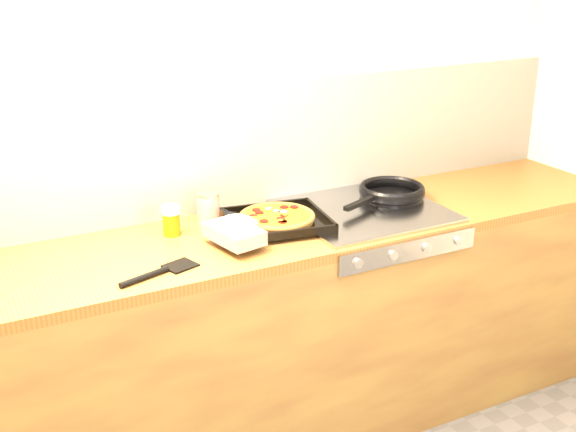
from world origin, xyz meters
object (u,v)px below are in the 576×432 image
juice_glass (171,220)px  pizza_on_tray (265,222)px  tomato_can (208,209)px  frying_pan (391,192)px

juice_glass → pizza_on_tray: bearing=-22.7°
pizza_on_tray → tomato_can: tomato_can is taller
frying_pan → tomato_can: (-0.77, 0.10, 0.02)m
frying_pan → juice_glass: (-0.93, 0.06, 0.02)m
tomato_can → juice_glass: size_ratio=1.10×
tomato_can → juice_glass: (-0.16, -0.04, -0.00)m
frying_pan → juice_glass: bearing=176.3°
frying_pan → tomato_can: tomato_can is taller
pizza_on_tray → frying_pan: (0.61, 0.07, -0.00)m
pizza_on_tray → tomato_can: 0.23m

